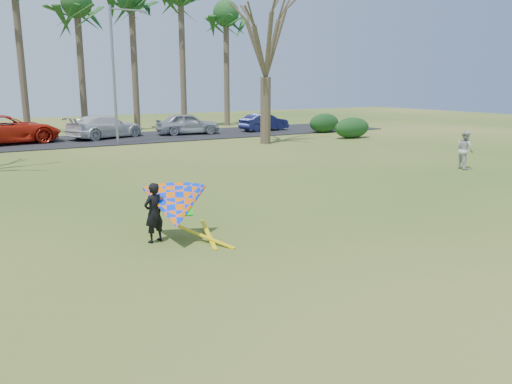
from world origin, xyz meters
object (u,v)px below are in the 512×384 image
car_5 (264,122)px  kite_flyer (174,207)px  car_4 (188,124)px  streetlight (116,69)px  car_2 (6,129)px  pedestrian_a (465,150)px  car_3 (105,127)px  bare_tree_right (266,32)px

car_5 → kite_flyer: (-15.85, -22.17, 0.13)m
car_4 → streetlight: bearing=126.8°
car_2 → car_4: (11.66, -0.16, -0.11)m
car_5 → car_4: bearing=79.2°
streetlight → car_2: (-5.95, 3.31, -3.54)m
car_4 → pedestrian_a: pedestrian_a is taller
car_4 → kite_flyer: bearing=164.6°
car_3 → pedestrian_a: pedestrian_a is taller
streetlight → car_4: 7.47m
bare_tree_right → kite_flyer: size_ratio=3.86×
bare_tree_right → car_5: size_ratio=2.35×
car_5 → kite_flyer: kite_flyer is taller
car_4 → kite_flyer: 24.61m
car_4 → kite_flyer: (-9.75, -22.59, 0.02)m
car_5 → kite_flyer: size_ratio=1.64×
car_5 → pedestrian_a: 18.95m
car_3 → pedestrian_a: 22.38m
bare_tree_right → car_3: (-7.82, 7.58, -5.75)m
car_2 → car_3: size_ratio=1.19×
streetlight → pedestrian_a: size_ratio=4.82×
bare_tree_right → pedestrian_a: bearing=-77.6°
car_4 → bare_tree_right: bearing=-155.5°
streetlight → pedestrian_a: streetlight is taller
car_2 → car_3: 5.98m
streetlight → car_5: size_ratio=2.04×
car_2 → pedestrian_a: car_2 is taller
car_2 → car_3: (5.97, 0.27, -0.10)m
car_5 → streetlight: bearing=96.1°
streetlight → car_3: 5.11m
bare_tree_right → car_4: bearing=106.6°
car_2 → pedestrian_a: size_ratio=3.74×
streetlight → car_3: streetlight is taller
bare_tree_right → streetlight: (-7.84, 4.00, -2.10)m
streetlight → car_5: (11.81, 2.73, -3.76)m
car_4 → kite_flyer: kite_flyer is taller
car_4 → car_5: (6.10, -0.42, -0.11)m
streetlight → car_4: (5.71, 3.15, -3.65)m
car_2 → bare_tree_right: bearing=-128.1°
car_4 → kite_flyer: size_ratio=1.85×
bare_tree_right → streetlight: 9.05m
bare_tree_right → car_4: size_ratio=2.08×
car_2 → pedestrian_a: 25.52m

